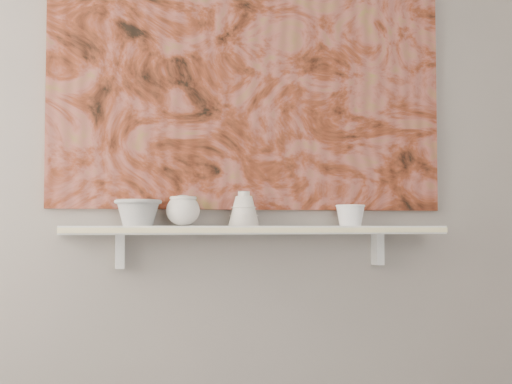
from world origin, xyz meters
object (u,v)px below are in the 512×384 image
object	(u,v)px
bowl_grey	(138,212)
bowl_white	(350,215)
shelf	(259,230)
bell_vessel	(244,209)
painting	(254,64)
cup_cream	(183,210)

from	to	relation	value
bowl_grey	bowl_white	world-z (taller)	bowl_grey
shelf	bell_vessel	xyz separation A→B (m)	(-0.06, 0.00, 0.08)
painting	bowl_white	xyz separation A→B (m)	(0.35, -0.08, -0.57)
shelf	bowl_white	bearing A→B (deg)	0.00
shelf	bowl_grey	size ratio (longest dim) A/B	8.51
cup_cream	bowl_white	bearing A→B (deg)	0.00
painting	bowl_grey	size ratio (longest dim) A/B	9.12
bowl_grey	cup_cream	world-z (taller)	cup_cream
shelf	bowl_white	world-z (taller)	bowl_white
painting	bell_vessel	distance (m)	0.56
painting	bell_vessel	world-z (taller)	painting
painting	bowl_white	world-z (taller)	painting
shelf	bowl_grey	world-z (taller)	bowl_grey
painting	bowl_grey	distance (m)	0.71
cup_cream	bowl_white	distance (m)	0.63
shelf	bell_vessel	distance (m)	0.10
shelf	bowl_white	distance (m)	0.36
painting	bell_vessel	bearing A→B (deg)	-124.67
cup_cream	bowl_white	xyz separation A→B (m)	(0.63, 0.00, -0.01)
bell_vessel	painting	bearing A→B (deg)	55.33
bowl_white	bell_vessel	bearing A→B (deg)	180.00
cup_cream	bowl_white	world-z (taller)	cup_cream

